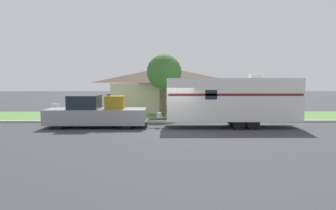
# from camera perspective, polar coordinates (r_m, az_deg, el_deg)

# --- Properties ---
(ground_plane) EXTENTS (120.00, 120.00, 0.00)m
(ground_plane) POSITION_cam_1_polar(r_m,az_deg,el_deg) (19.16, 0.78, -4.53)
(ground_plane) COLOR #38383D
(curb_strip) EXTENTS (80.00, 0.30, 0.14)m
(curb_strip) POSITION_cam_1_polar(r_m,az_deg,el_deg) (22.86, 0.58, -2.86)
(curb_strip) COLOR beige
(curb_strip) RESTS_ON ground_plane
(lawn_strip) EXTENTS (80.00, 7.00, 0.03)m
(lawn_strip) POSITION_cam_1_polar(r_m,az_deg,el_deg) (26.49, 0.44, -1.94)
(lawn_strip) COLOR #568442
(lawn_strip) RESTS_ON ground_plane
(house_across_street) EXTENTS (10.24, 7.49, 4.14)m
(house_across_street) POSITION_cam_1_polar(r_m,az_deg,el_deg) (31.56, -0.47, 2.99)
(house_across_street) COLOR beige
(house_across_street) RESTS_ON ground_plane
(pickup_truck) EXTENTS (6.30, 2.04, 2.09)m
(pickup_truck) POSITION_cam_1_polar(r_m,az_deg,el_deg) (20.94, -12.56, -1.42)
(pickup_truck) COLOR black
(pickup_truck) RESTS_ON ground_plane
(travel_trailer) EXTENTS (9.22, 2.36, 3.36)m
(travel_trailer) POSITION_cam_1_polar(r_m,az_deg,el_deg) (20.82, 11.10, 1.00)
(travel_trailer) COLOR black
(travel_trailer) RESTS_ON ground_plane
(mailbox) EXTENTS (0.48, 0.20, 1.27)m
(mailbox) POSITION_cam_1_polar(r_m,az_deg,el_deg) (24.87, -19.03, -0.40)
(mailbox) COLOR brown
(mailbox) RESTS_ON ground_plane
(tree_in_yard) EXTENTS (2.76, 2.76, 4.96)m
(tree_in_yard) POSITION_cam_1_polar(r_m,az_deg,el_deg) (26.07, -0.68, 5.77)
(tree_in_yard) COLOR brown
(tree_in_yard) RESTS_ON ground_plane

